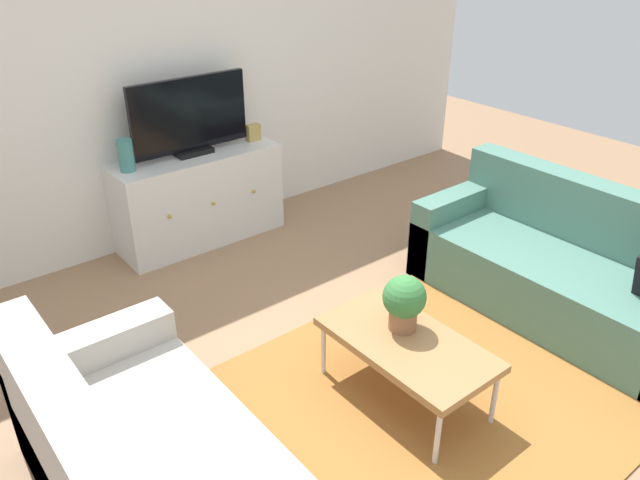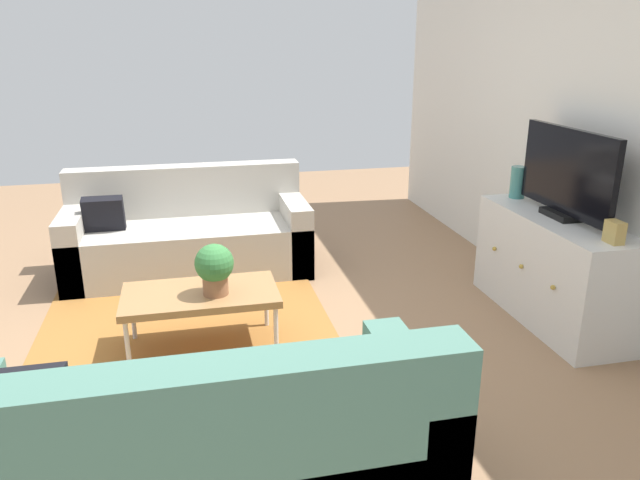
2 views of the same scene
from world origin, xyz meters
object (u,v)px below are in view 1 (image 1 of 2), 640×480
at_px(glass_vase, 126,155).
at_px(mantel_clock, 253,132).
at_px(coffee_table, 407,345).
at_px(flat_screen_tv, 190,117).
at_px(potted_plant, 404,301).
at_px(tv_console, 199,198).
at_px(couch_right_side, 568,271).

xyz_separation_m(glass_vase, mantel_clock, (1.06, 0.00, -0.05)).
bearing_deg(coffee_table, flat_screen_tv, 88.28).
distance_m(potted_plant, glass_vase, 2.31).
bearing_deg(tv_console, flat_screen_tv, 90.00).
relative_size(coffee_table, mantel_clock, 7.13).
distance_m(glass_vase, mantel_clock, 1.06).
relative_size(potted_plant, flat_screen_tv, 0.34).
relative_size(tv_console, flat_screen_tv, 1.40).
bearing_deg(potted_plant, mantel_clock, 76.31).
distance_m(tv_console, mantel_clock, 0.68).
relative_size(couch_right_side, glass_vase, 8.26).
xyz_separation_m(coffee_table, glass_vase, (-0.46, 2.32, 0.48)).
bearing_deg(couch_right_side, glass_vase, 128.75).
relative_size(tv_console, mantel_clock, 9.99).
distance_m(tv_console, flat_screen_tv, 0.65).
relative_size(couch_right_side, mantel_clock, 14.68).
bearing_deg(potted_plant, couch_right_side, -5.88).
bearing_deg(couch_right_side, coffee_table, 177.95).
height_order(coffee_table, potted_plant, potted_plant).
xyz_separation_m(flat_screen_tv, mantel_clock, (0.53, -0.02, -0.22)).
bearing_deg(potted_plant, glass_vase, 102.99).
relative_size(potted_plant, tv_console, 0.24).
xyz_separation_m(couch_right_side, mantel_clock, (-0.85, 2.37, 0.50)).
bearing_deg(flat_screen_tv, coffee_table, -91.72).
relative_size(coffee_table, glass_vase, 4.01).
xyz_separation_m(tv_console, glass_vase, (-0.53, 0.00, 0.47)).
relative_size(coffee_table, tv_console, 0.71).
xyz_separation_m(tv_console, flat_screen_tv, (0.00, 0.02, 0.65)).
height_order(tv_console, flat_screen_tv, flat_screen_tv).
bearing_deg(couch_right_side, mantel_clock, 109.64).
height_order(potted_plant, tv_console, tv_console).
bearing_deg(coffee_table, glass_vase, 101.17).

